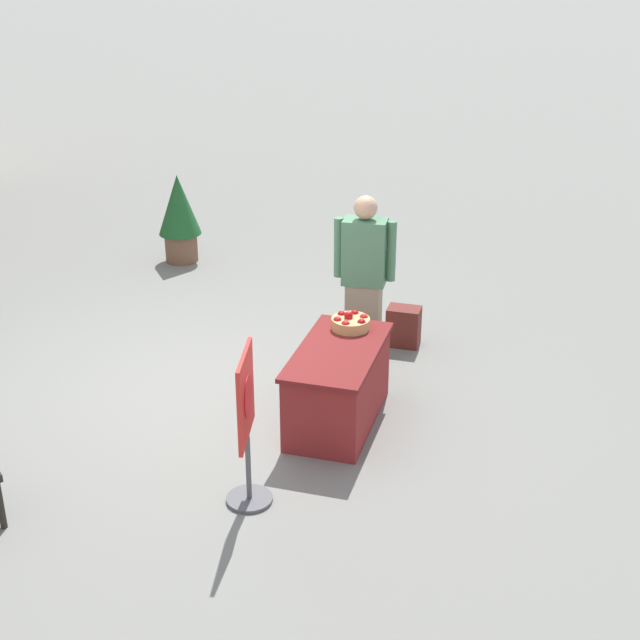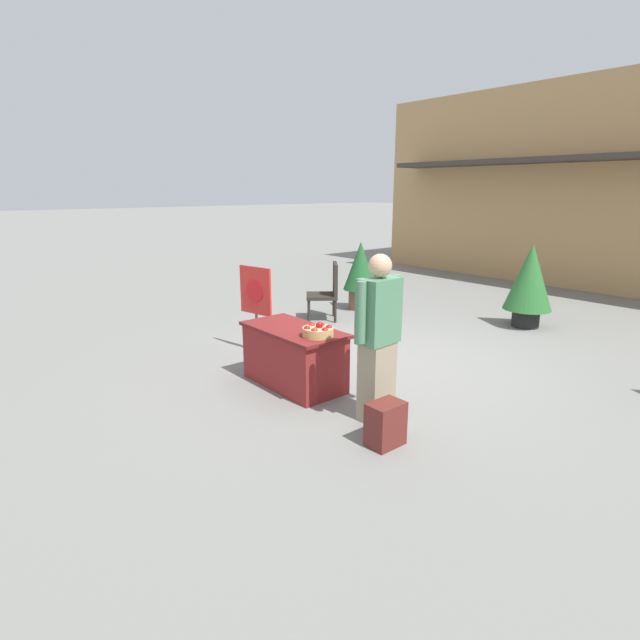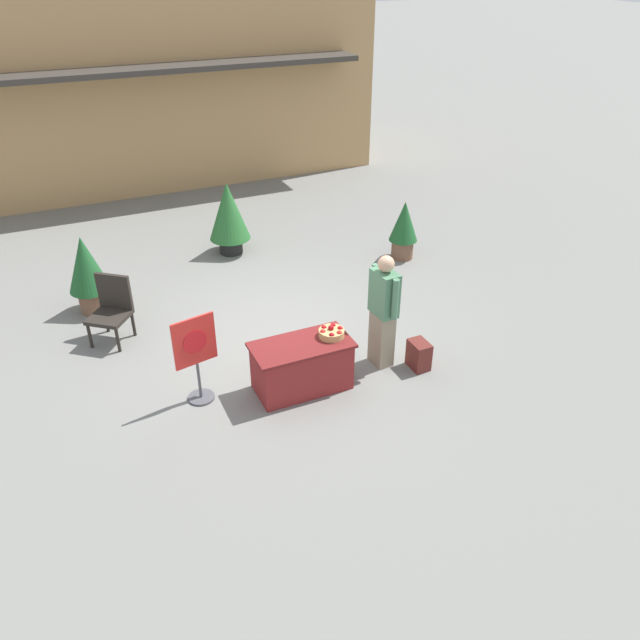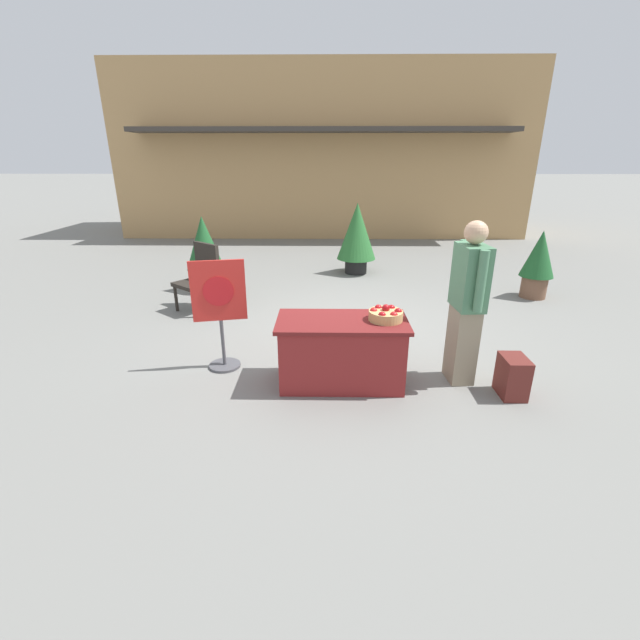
# 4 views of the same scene
# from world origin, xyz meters

# --- Properties ---
(ground_plane) EXTENTS (120.00, 120.00, 0.00)m
(ground_plane) POSITION_xyz_m (0.00, 0.00, 0.00)
(ground_plane) COLOR slate
(display_table) EXTENTS (1.35, 0.69, 0.72)m
(display_table) POSITION_xyz_m (-0.12, -1.35, 0.36)
(display_table) COLOR maroon
(display_table) RESTS_ON ground_plane
(apple_basket) EXTENTS (0.35, 0.35, 0.16)m
(apple_basket) POSITION_xyz_m (0.32, -1.34, 0.78)
(apple_basket) COLOR tan
(apple_basket) RESTS_ON display_table
(person_visitor) EXTENTS (0.29, 0.61, 1.72)m
(person_visitor) POSITION_xyz_m (1.16, -1.26, 0.88)
(person_visitor) COLOR gray
(person_visitor) RESTS_ON ground_plane
(backpack) EXTENTS (0.24, 0.34, 0.42)m
(backpack) POSITION_xyz_m (1.60, -1.59, 0.21)
(backpack) COLOR maroon
(backpack) RESTS_ON ground_plane
(poster_board) EXTENTS (0.58, 0.36, 1.26)m
(poster_board) POSITION_xyz_m (-1.46, -1.01, 0.69)
(poster_board) COLOR #4C4C51
(poster_board) RESTS_ON ground_plane
(potted_plant_far_right) EXTENTS (0.55, 0.55, 1.15)m
(potted_plant_far_right) POSITION_xyz_m (3.30, 1.71, 0.64)
(potted_plant_far_right) COLOR brown
(potted_plant_far_right) RESTS_ON ground_plane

